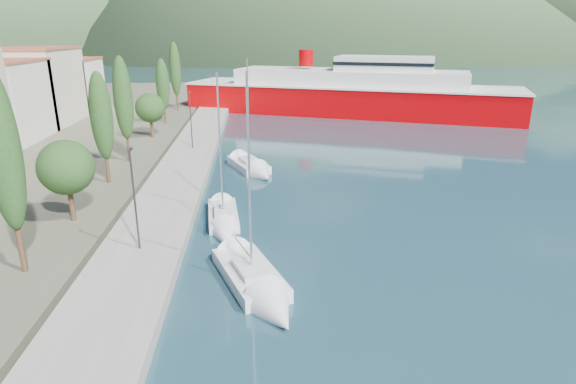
{
  "coord_description": "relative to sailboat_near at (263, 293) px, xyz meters",
  "views": [
    {
      "loc": [
        -1.91,
        -14.57,
        13.15
      ],
      "look_at": [
        0.0,
        14.0,
        3.5
      ],
      "focal_mm": 30.0,
      "sensor_mm": 36.0,
      "label": 1
    }
  ],
  "objects": [
    {
      "name": "tree_row",
      "position": [
        -12.88,
        23.58,
        5.6
      ],
      "size": [
        3.68,
        64.1,
        11.06
      ],
      "color": "#47301E",
      "rests_on": "land_strip"
    },
    {
      "name": "ground",
      "position": [
        1.76,
        112.81,
        -0.33
      ],
      "size": [
        1400.0,
        1400.0,
        0.0
      ],
      "primitive_type": "plane",
      "color": "#1F404C"
    },
    {
      "name": "sailboat_mid",
      "position": [
        -2.52,
        9.36,
        -0.05
      ],
      "size": [
        2.84,
        8.05,
        11.35
      ],
      "color": "silver",
      "rests_on": "ground"
    },
    {
      "name": "quay",
      "position": [
        -7.24,
        18.81,
        0.07
      ],
      "size": [
        5.0,
        88.0,
        0.8
      ],
      "primitive_type": "cube",
      "color": "gray",
      "rests_on": "ground"
    },
    {
      "name": "sailboat_near",
      "position": [
        0.0,
        0.0,
        0.0
      ],
      "size": [
        5.27,
        8.95,
        12.33
      ],
      "color": "silver",
      "rests_on": "ground"
    },
    {
      "name": "ferry",
      "position": [
        15.37,
        57.16,
        2.92
      ],
      "size": [
        54.19,
        30.2,
        10.67
      ],
      "color": "#AC0004",
      "rests_on": "ground"
    },
    {
      "name": "lamp_posts",
      "position": [
        -7.24,
        6.88,
        3.75
      ],
      "size": [
        0.15,
        46.65,
        6.06
      ],
      "color": "#2D2D33",
      "rests_on": "quay"
    },
    {
      "name": "sailboat_far",
      "position": [
        -0.3,
        22.99,
        -0.0
      ],
      "size": [
        5.29,
        8.33,
        11.7
      ],
      "color": "silver",
      "rests_on": "ground"
    }
  ]
}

